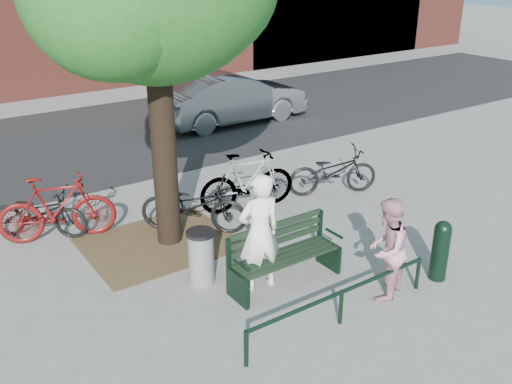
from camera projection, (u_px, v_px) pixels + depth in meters
ground at (285, 283)px, 8.49m from camera, size 90.00×90.00×0.00m
dirt_pit at (159, 243)px, 9.63m from camera, size 2.40×2.00×0.02m
road at (89, 140)px, 14.93m from camera, size 40.00×7.00×0.01m
park_bench at (283, 253)px, 8.36m from camera, size 1.74×0.54×0.97m
guard_railing at (342, 297)px, 7.42m from camera, size 3.06×0.06×0.51m
person_left at (260, 233)px, 8.07m from camera, size 0.69×0.50×1.77m
person_right at (387, 249)px, 7.90m from camera, size 0.90×0.82×1.50m
bollard at (441, 248)px, 8.43m from camera, size 0.25×0.25×0.95m
litter_bin at (201, 257)px, 8.35m from camera, size 0.42×0.42×0.85m
bicycle_a at (38, 213)px, 9.72m from camera, size 1.68×1.53×0.89m
bicycle_b at (57, 208)px, 9.58m from camera, size 2.01×1.11×1.16m
bicycle_c at (193, 205)px, 9.90m from camera, size 1.83×1.75×0.99m
bicycle_d at (247, 181)px, 10.75m from camera, size 1.97×0.88×1.14m
bicycle_e at (333, 171)px, 11.48m from camera, size 1.93×1.30×0.96m
parked_car at (232, 98)px, 16.24m from camera, size 4.37×1.53×1.44m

